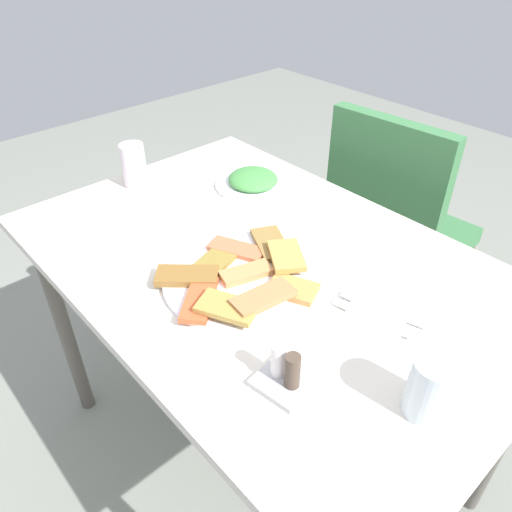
% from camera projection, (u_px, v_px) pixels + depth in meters
% --- Properties ---
extents(ground_plane, '(6.00, 6.00, 0.00)m').
position_uv_depth(ground_plane, '(262.00, 448.00, 1.56)').
color(ground_plane, gray).
extents(dining_table, '(1.17, 0.78, 0.75)m').
position_uv_depth(dining_table, '(264.00, 288.00, 1.16)').
color(dining_table, silver).
rests_on(dining_table, ground_plane).
extents(dining_chair, '(0.45, 0.45, 0.90)m').
position_uv_depth(dining_chair, '(393.00, 223.00, 1.68)').
color(dining_chair, '#3A7544').
rests_on(dining_chair, ground_plane).
extents(pide_platter, '(0.34, 0.36, 0.04)m').
position_uv_depth(pide_platter, '(243.00, 276.00, 1.04)').
color(pide_platter, white).
rests_on(pide_platter, dining_table).
extents(salad_plate_greens, '(0.21, 0.21, 0.04)m').
position_uv_depth(salad_plate_greens, '(253.00, 181.00, 1.38)').
color(salad_plate_greens, white).
rests_on(salad_plate_greens, dining_table).
extents(soda_can, '(0.09, 0.09, 0.12)m').
position_uv_depth(soda_can, '(134.00, 165.00, 1.35)').
color(soda_can, silver).
rests_on(soda_can, dining_table).
extents(drinking_glass, '(0.07, 0.07, 0.11)m').
position_uv_depth(drinking_glass, '(431.00, 387.00, 0.75)').
color(drinking_glass, silver).
rests_on(drinking_glass, dining_table).
extents(paper_napkin, '(0.15, 0.15, 0.00)m').
position_uv_depth(paper_napkin, '(376.00, 315.00, 0.96)').
color(paper_napkin, white).
rests_on(paper_napkin, dining_table).
extents(fork, '(0.16, 0.05, 0.00)m').
position_uv_depth(fork, '(371.00, 317.00, 0.95)').
color(fork, silver).
rests_on(fork, paper_napkin).
extents(spoon, '(0.17, 0.07, 0.00)m').
position_uv_depth(spoon, '(382.00, 309.00, 0.97)').
color(spoon, silver).
rests_on(spoon, paper_napkin).
extents(condiment_caddy, '(0.10, 0.10, 0.08)m').
position_uv_depth(condiment_caddy, '(285.00, 374.00, 0.81)').
color(condiment_caddy, '#B2B2B7').
rests_on(condiment_caddy, dining_table).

